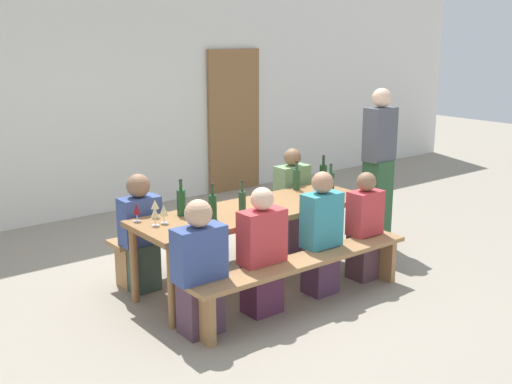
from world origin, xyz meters
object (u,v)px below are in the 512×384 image
Objects in this scene: tasting_table at (256,215)px; seated_guest_near_2 at (321,236)px; wine_bottle_2 at (213,207)px; bench_near at (305,268)px; wine_bottle_3 at (181,202)px; wine_glass_2 at (164,211)px; wooden_door at (234,121)px; seated_guest_far_0 at (141,235)px; wine_glass_3 at (137,209)px; wine_bottle_1 at (330,183)px; seated_guest_near_3 at (364,229)px; wine_bottle_4 at (323,175)px; wine_glass_1 at (155,213)px; seated_guest_near_0 at (200,271)px; wine_bottle_0 at (242,203)px; seated_guest_far_1 at (292,202)px; bench_far at (215,230)px; wine_bottle_5 at (296,179)px; seated_guest_near_1 at (262,255)px; standing_host at (378,170)px.

tasting_table is 0.64m from seated_guest_near_2.
wine_bottle_2 is 1.03m from seated_guest_near_2.
bench_near is 1.23m from wine_bottle_3.
wine_glass_2 is (-0.24, -0.12, -0.01)m from wine_bottle_3.
seated_guest_far_0 is at bearing -138.66° from wooden_door.
wine_bottle_3 is 2.06× the size of wine_glass_3.
seated_guest_near_3 is (0.05, -0.43, -0.38)m from wine_bottle_1.
wooden_door is 6.35× the size of wine_bottle_4.
seated_guest_near_0 is (0.04, -0.61, -0.34)m from wine_glass_1.
seated_guest_near_2 is at bearing -134.35° from wine_bottle_4.
wine_bottle_0 is 0.29× the size of seated_guest_far_0.
bench_near is 1.53m from seated_guest_far_1.
wine_glass_3 is (-1.93, 0.39, -0.02)m from wine_bottle_1.
seated_guest_near_2 reaches higher than seated_guest_near_3.
wine_glass_3 is at bearing 168.58° from wine_bottle_1.
wine_bottle_4 is (1.09, -0.44, 0.51)m from bench_far.
seated_guest_near_3 is (-1.12, -3.66, -0.55)m from wooden_door.
wine_bottle_4 is 0.29× the size of seated_guest_near_2.
wooden_door is at bearing 50.36° from bench_far.
wine_bottle_5 is (1.44, 0.09, -0.01)m from wine_bottle_3.
wooden_door reaches higher than tasting_table.
wooden_door is at bearing 156.77° from seated_guest_far_1.
wine_bottle_1 is at bearing -6.30° from wine_glass_2.
seated_guest_far_0 reaches higher than seated_guest_near_1.
tasting_table is at bearing -4.32° from wine_glass_1.
standing_host reaches higher than seated_guest_near_3.
seated_guest_near_3 is at bearing -17.81° from wine_bottle_2.
seated_guest_near_1 reaches higher than wine_bottle_2.
bench_far is 6.88× the size of wine_bottle_4.
seated_guest_near_3 is at bearing -83.06° from wine_bottle_1.
seated_guest_near_0 reaches higher than wine_glass_3.
wine_bottle_1 reaches higher than wine_glass_3.
wine_glass_1 reaches higher than bench_far.
bench_far is at bearing -129.64° from wooden_door.
wine_bottle_1 is at bearing -109.92° from wooden_door.
wine_bottle_3 is 1.77m from wine_bottle_4.
wine_bottle_3 is 0.31× the size of seated_guest_near_3.
wine_bottle_0 is at bearing -124.99° from wooden_door.
wine_glass_2 is (-1.78, 0.20, -0.01)m from wine_bottle_1.
wine_bottle_2 reaches higher than wine_bottle_5.
wine_glass_3 is at bearing -179.60° from wine_bottle_5.
wooden_door reaches higher than bench_far.
bench_far is 1.05m from wine_bottle_2.
seated_guest_far_0 is (-0.39, 0.61, -0.34)m from wine_bottle_2.
wine_bottle_5 reaches higher than bench_near.
wine_glass_1 is (-1.02, 0.76, 0.50)m from bench_near.
seated_guest_near_2 is (1.35, -0.61, -0.32)m from wine_glass_1.
wine_bottle_5 is 0.26× the size of seated_guest_near_2.
tasting_table is at bearing -14.62° from wine_glass_3.
wooden_door reaches higher than wine_bottle_1.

